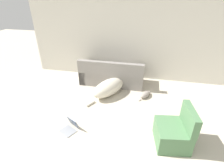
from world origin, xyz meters
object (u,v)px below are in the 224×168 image
object	(u,v)px
couch	(112,75)
dog	(109,87)
cat	(145,95)
side_chair	(174,132)
laptop_open	(71,126)

from	to	relation	value
couch	dog	distance (m)	0.66
couch	cat	bearing A→B (deg)	150.59
dog	side_chair	world-z (taller)	side_chair
couch	laptop_open	xyz separation A→B (m)	(-0.45, -2.25, -0.20)
cat	couch	bearing A→B (deg)	90.36
dog	laptop_open	distance (m)	1.67
couch	dog	size ratio (longest dim) A/B	1.37
couch	dog	xyz separation A→B (m)	(0.06, -0.66, -0.07)
couch	dog	bearing A→B (deg)	95.45
couch	side_chair	distance (m)	2.77
dog	cat	xyz separation A→B (m)	(1.02, 0.04, -0.14)
side_chair	cat	bearing A→B (deg)	-167.55
couch	laptop_open	world-z (taller)	couch
cat	laptop_open	bearing A→B (deg)	166.89
dog	side_chair	bearing A→B (deg)	-103.29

